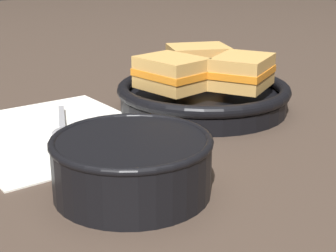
{
  "coord_description": "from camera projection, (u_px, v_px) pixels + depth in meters",
  "views": [
    {
      "loc": [
        0.49,
        -0.36,
        0.23
      ],
      "look_at": [
        0.06,
        0.03,
        0.03
      ],
      "focal_mm": 55.0,
      "sensor_mm": 36.0,
      "label": 1
    }
  ],
  "objects": [
    {
      "name": "ground_plane",
      "position": [
        123.0,
        144.0,
        0.65
      ],
      "size": [
        4.0,
        4.0,
        0.0
      ],
      "primitive_type": "plane",
      "color": "#47382D"
    },
    {
      "name": "napkin",
      "position": [
        55.0,
        131.0,
        0.69
      ],
      "size": [
        0.3,
        0.26,
        0.0
      ],
      "color": "white",
      "rests_on": "ground_plane"
    },
    {
      "name": "soup_bowl",
      "position": [
        132.0,
        161.0,
        0.51
      ],
      "size": [
        0.16,
        0.16,
        0.06
      ],
      "color": "black",
      "rests_on": "ground_plane"
    },
    {
      "name": "spoon",
      "position": [
        62.0,
        129.0,
        0.68
      ],
      "size": [
        0.13,
        0.09,
        0.01
      ],
      "rotation": [
        0.0,
        0.0,
        -0.52
      ],
      "color": "#9E9EA3",
      "rests_on": "napkin"
    },
    {
      "name": "skillet",
      "position": [
        203.0,
        96.0,
        0.78
      ],
      "size": [
        0.26,
        0.26,
        0.04
      ],
      "color": "black",
      "rests_on": "ground_plane"
    },
    {
      "name": "sandwich_near_left",
      "position": [
        172.0,
        73.0,
        0.74
      ],
      "size": [
        0.1,
        0.08,
        0.05
      ],
      "rotation": [
        0.0,
        0.0,
        6.33
      ],
      "color": "tan",
      "rests_on": "skillet"
    },
    {
      "name": "sandwich_near_right",
      "position": [
        242.0,
        72.0,
        0.75
      ],
      "size": [
        0.1,
        0.12,
        0.05
      ],
      "rotation": [
        0.0,
        0.0,
        8.23
      ],
      "color": "tan",
      "rests_on": "skillet"
    },
    {
      "name": "sandwich_far_left",
      "position": [
        198.0,
        60.0,
        0.83
      ],
      "size": [
        0.11,
        0.12,
        0.05
      ],
      "rotation": [
        0.0,
        0.0,
        10.48
      ],
      "color": "tan",
      "rests_on": "skillet"
    }
  ]
}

